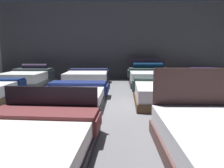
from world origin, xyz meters
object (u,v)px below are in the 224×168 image
Objects in this scene: bed_6 at (164,93)px; bed_11 at (209,80)px; bed_9 at (87,78)px; bed_10 at (150,77)px; bed_1 at (23,143)px; bed_8 at (28,77)px; bed_5 at (73,95)px.

bed_11 is at bearing 51.65° from bed_6.
bed_10 is (2.47, 0.12, 0.04)m from bed_9.
bed_11 is at bearing -0.34° from bed_10.
bed_9 reaches higher than bed_6.
bed_6 is at bearing 53.14° from bed_1.
bed_1 reaches higher than bed_11.
bed_8 is at bearing 177.47° from bed_9.
bed_1 is at bearing -112.29° from bed_10.
bed_9 is at bearing 92.40° from bed_5.
bed_6 is 5.50m from bed_8.
bed_5 is at bearing -177.19° from bed_6.
bed_5 is 2.32m from bed_6.
bed_5 is 2.75m from bed_9.
bed_5 is at bearing -48.37° from bed_8.
bed_6 is 1.04× the size of bed_9.
bed_6 is (2.32, 0.02, 0.06)m from bed_5.
bed_10 is at bearing 69.79° from bed_1.
bed_9 is 2.47m from bed_10.
bed_1 is 1.07× the size of bed_9.
bed_11 is at bearing 0.87° from bed_8.
bed_1 is 5.50m from bed_9.
bed_1 is 1.03× the size of bed_6.
bed_5 is 1.02× the size of bed_9.
bed_10 reaches higher than bed_5.
bed_9 is (-0.05, 5.50, 0.07)m from bed_1.
bed_10 reaches higher than bed_6.
bed_5 is 3.75m from bed_10.
bed_11 is at bearing -0.39° from bed_9.
bed_8 is 1.04× the size of bed_9.
bed_5 is at bearing -129.11° from bed_10.
bed_11 is (4.72, 2.81, 0.02)m from bed_5.
bed_9 is 0.94× the size of bed_10.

